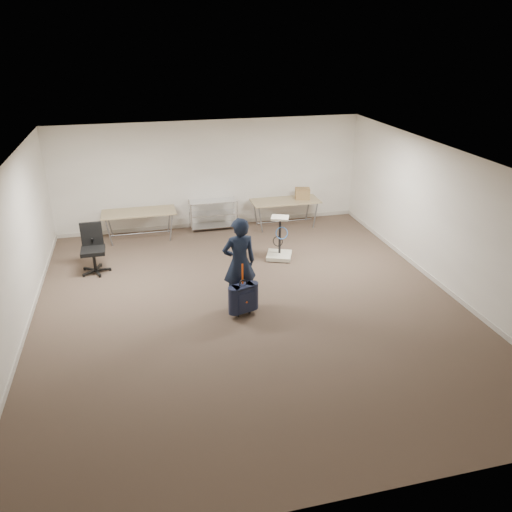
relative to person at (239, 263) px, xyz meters
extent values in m
plane|color=#3F2F26|center=(0.17, -0.08, -0.88)|extent=(9.00, 9.00, 0.00)
plane|color=silver|center=(0.17, 4.42, 0.52)|extent=(8.00, 0.00, 8.00)
plane|color=silver|center=(0.17, -4.58, 0.52)|extent=(8.00, 0.00, 8.00)
plane|color=silver|center=(-3.83, -0.08, 0.52)|extent=(0.00, 9.00, 9.00)
plane|color=silver|center=(4.17, -0.08, 0.52)|extent=(0.00, 9.00, 9.00)
plane|color=white|center=(0.17, -0.08, 1.92)|extent=(8.00, 8.00, 0.00)
cube|color=beige|center=(0.17, 4.41, -0.83)|extent=(8.00, 0.02, 0.10)
cube|color=beige|center=(-3.82, -0.08, -0.83)|extent=(0.02, 9.00, 0.10)
cube|color=beige|center=(4.16, -0.08, -0.83)|extent=(0.02, 9.00, 0.10)
cube|color=tan|center=(-1.73, 3.87, -0.17)|extent=(1.80, 0.75, 0.03)
cylinder|color=gray|center=(-1.73, 3.87, -0.73)|extent=(1.50, 0.02, 0.02)
cylinder|color=gray|center=(-2.48, 3.57, -0.54)|extent=(0.13, 0.04, 0.69)
cylinder|color=gray|center=(-0.98, 3.57, -0.54)|extent=(0.13, 0.04, 0.69)
cylinder|color=gray|center=(-2.48, 4.17, -0.54)|extent=(0.13, 0.04, 0.69)
cylinder|color=gray|center=(-0.98, 4.17, -0.54)|extent=(0.13, 0.04, 0.69)
cube|color=tan|center=(2.07, 3.87, -0.17)|extent=(1.80, 0.75, 0.03)
cylinder|color=gray|center=(2.07, 3.87, -0.73)|extent=(1.50, 0.02, 0.02)
cylinder|color=gray|center=(1.32, 3.57, -0.54)|extent=(0.13, 0.04, 0.69)
cylinder|color=gray|center=(2.82, 3.57, -0.54)|extent=(0.13, 0.04, 0.69)
cylinder|color=gray|center=(1.32, 4.17, -0.54)|extent=(0.13, 0.04, 0.69)
cylinder|color=gray|center=(2.82, 4.17, -0.54)|extent=(0.13, 0.04, 0.69)
cylinder|color=silver|center=(-0.43, 3.89, -0.48)|extent=(0.02, 0.02, 0.80)
cylinder|color=silver|center=(0.77, 3.89, -0.48)|extent=(0.02, 0.02, 0.80)
cylinder|color=silver|center=(-0.43, 4.34, -0.48)|extent=(0.02, 0.02, 0.80)
cylinder|color=silver|center=(0.77, 4.34, -0.48)|extent=(0.02, 0.02, 0.80)
cube|color=silver|center=(0.17, 4.12, -0.78)|extent=(1.20, 0.45, 0.02)
cube|color=silver|center=(0.17, 4.12, -0.43)|extent=(1.20, 0.45, 0.02)
cube|color=silver|center=(0.17, 4.12, -0.10)|extent=(1.20, 0.45, 0.01)
imported|color=black|center=(0.00, 0.00, 0.00)|extent=(0.68, 0.48, 1.77)
cube|color=black|center=(-0.02, -0.41, -0.52)|extent=(0.43, 0.32, 0.52)
cube|color=black|center=(-0.02, -0.39, -0.80)|extent=(0.37, 0.24, 0.03)
cylinder|color=black|center=(-0.13, -0.44, -0.85)|extent=(0.04, 0.07, 0.07)
cylinder|color=black|center=(0.10, -0.37, -0.85)|extent=(0.04, 0.07, 0.07)
torus|color=black|center=(-0.02, -0.41, -0.23)|extent=(0.16, 0.07, 0.16)
cube|color=#F9550D|center=(-0.02, -0.39, -0.04)|extent=(0.04, 0.02, 0.40)
cylinder|color=black|center=(-2.76, 2.13, -0.83)|extent=(0.65, 0.65, 0.10)
cylinder|color=black|center=(-2.76, 2.13, -0.61)|extent=(0.07, 0.07, 0.43)
cube|color=black|center=(-2.76, 2.13, -0.37)|extent=(0.50, 0.50, 0.09)
cube|color=black|center=(-2.77, 2.37, -0.07)|extent=(0.46, 0.07, 0.52)
cube|color=beige|center=(1.34, 1.89, -0.82)|extent=(0.72, 0.72, 0.09)
cylinder|color=black|center=(1.12, 1.67, -0.86)|extent=(0.07, 0.07, 0.04)
cylinder|color=black|center=(1.34, 1.95, -0.33)|extent=(0.06, 0.06, 0.88)
cube|color=beige|center=(1.34, 1.89, 0.11)|extent=(0.48, 0.45, 0.04)
torus|color=blue|center=(1.39, 1.81, -0.22)|extent=(0.30, 0.21, 0.27)
cube|color=#926944|center=(2.55, 3.90, -0.01)|extent=(0.44, 0.37, 0.29)
camera|label=1|loc=(-1.69, -8.21, 3.90)|focal=35.00mm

